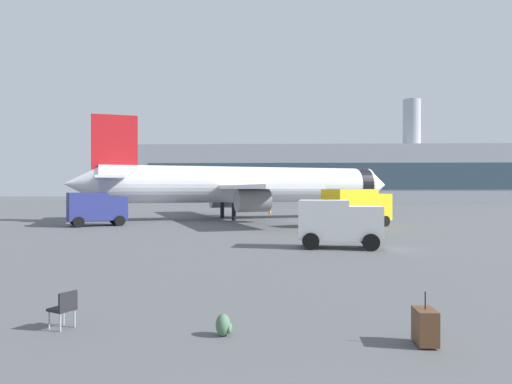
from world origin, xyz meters
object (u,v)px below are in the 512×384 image
at_px(service_truck, 96,207).
at_px(cargo_van, 339,221).
at_px(safety_cone_near, 270,212).
at_px(traveller_backpack, 224,325).
at_px(rolling_suitcase, 425,326).
at_px(fuel_truck, 356,206).
at_px(safety_cone_mid, 79,217).
at_px(gate_chair, 64,307).
at_px(airplane_at_gate, 244,185).

height_order(service_truck, cargo_van, service_truck).
bearing_deg(safety_cone_near, traveller_backpack, -90.96).
bearing_deg(rolling_suitcase, fuel_truck, 82.30).
bearing_deg(rolling_suitcase, traveller_backpack, 173.48).
relative_size(safety_cone_near, safety_cone_mid, 0.94).
relative_size(rolling_suitcase, gate_chair, 1.28).
bearing_deg(service_truck, rolling_suitcase, -58.87).
bearing_deg(safety_cone_mid, service_truck, -58.08).
bearing_deg(service_truck, safety_cone_near, 53.07).
distance_m(fuel_truck, safety_cone_near, 21.33).
distance_m(service_truck, safety_cone_near, 25.02).
height_order(fuel_truck, cargo_van, fuel_truck).
xyz_separation_m(safety_cone_mid, traveller_backpack, (18.86, -37.41, -0.10)).
xyz_separation_m(service_truck, traveller_backpack, (14.18, -29.90, -1.37)).
distance_m(cargo_van, rolling_suitcase, 15.79).
bearing_deg(safety_cone_near, service_truck, -126.93).
bearing_deg(safety_cone_mid, airplane_at_gate, 8.27).
height_order(safety_cone_near, rolling_suitcase, rolling_suitcase).
height_order(cargo_van, safety_cone_near, cargo_van).
xyz_separation_m(cargo_van, safety_cone_near, (-3.86, 34.60, -1.14)).
distance_m(airplane_at_gate, safety_cone_mid, 17.40).
bearing_deg(fuel_truck, safety_cone_mid, 164.62).
distance_m(service_truck, fuel_truck, 22.46).
bearing_deg(airplane_at_gate, safety_cone_mid, -171.73).
height_order(safety_cone_near, traveller_backpack, safety_cone_near).
xyz_separation_m(service_truck, safety_cone_mid, (-4.68, 7.51, -1.28)).
bearing_deg(rolling_suitcase, service_truck, 121.13).
distance_m(service_truck, traveller_backpack, 33.12).
distance_m(cargo_van, traveller_backpack, 16.02).
relative_size(fuel_truck, traveller_backpack, 13.18).
distance_m(cargo_van, safety_cone_mid, 32.34).
xyz_separation_m(airplane_at_gate, fuel_truck, (10.24, -9.92, -1.88)).
height_order(safety_cone_mid, gate_chair, gate_chair).
height_order(traveller_backpack, gate_chair, gate_chair).
xyz_separation_m(service_truck, safety_cone_near, (15.01, 19.97, -1.30)).
height_order(cargo_van, traveller_backpack, cargo_van).
distance_m(fuel_truck, safety_cone_mid, 28.19).
height_order(airplane_at_gate, rolling_suitcase, airplane_at_gate).
distance_m(safety_cone_mid, gate_chair, 40.01).
distance_m(service_truck, gate_chair, 31.34).
relative_size(traveller_backpack, gate_chair, 0.56).
relative_size(safety_cone_near, gate_chair, 0.73).
height_order(airplane_at_gate, cargo_van, airplane_at_gate).
bearing_deg(service_truck, gate_chair, -70.45).
bearing_deg(rolling_suitcase, safety_cone_mid, 121.29).
bearing_deg(service_truck, traveller_backpack, -64.63).
relative_size(safety_cone_mid, traveller_backpack, 1.40).
distance_m(fuel_truck, traveller_backpack, 31.11).
relative_size(airplane_at_gate, service_truck, 6.59).
bearing_deg(cargo_van, safety_cone_mid, 136.76).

